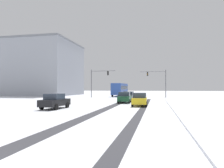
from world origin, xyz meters
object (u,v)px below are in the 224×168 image
Objects in this scene: car_grey_lead at (129,96)px; traffic_signal_far_right at (158,79)px; office_building_far_left_block at (44,69)px; car_yellow_cab_third at (140,99)px; bus_oncoming at (120,89)px; car_black_fourth at (55,101)px; traffic_signal_far_left at (98,78)px; car_dark_green_second at (125,97)px.

traffic_signal_far_right is at bearing 71.20° from car_grey_lead.
office_building_far_left_block reaches higher than traffic_signal_far_right.
car_grey_lead is 9.84m from car_yellow_cab_third.
bus_oncoming is at bearing -7.78° from office_building_far_left_block.
car_black_fourth is at bearing -148.49° from car_yellow_cab_third.
car_black_fourth is (-6.05, -14.80, 0.00)m from car_grey_lead.
traffic_signal_far_left is 1.56× the size of car_black_fourth.
car_grey_lead and car_dark_green_second have the same top height.
traffic_signal_far_right is 16.28m from car_grey_lead.
bus_oncoming is (-4.88, 24.24, 1.18)m from car_dark_green_second.
car_dark_green_second is (-0.03, -4.62, 0.00)m from car_grey_lead.
office_building_far_left_block is (-34.47, 7.94, 3.63)m from traffic_signal_far_right.
car_dark_green_second is at bearing 59.37° from car_black_fourth.
car_black_fourth is 34.46m from bus_oncoming.
office_building_far_left_block reaches higher than traffic_signal_far_left.
car_grey_lead is at bearing -75.97° from bus_oncoming.
car_dark_green_second is 0.21× the size of office_building_far_left_block.
car_grey_lead is 4.62m from car_dark_green_second.
traffic_signal_far_left is 1.56× the size of car_dark_green_second.
traffic_signal_far_right is 1.57× the size of car_grey_lead.
traffic_signal_far_right is 11.29m from bus_oncoming.
car_dark_green_second is at bearing -90.33° from car_grey_lead.
traffic_signal_far_left is 0.32× the size of office_building_far_left_block.
traffic_signal_far_right is at bearing 16.97° from traffic_signal_far_left.
car_black_fourth is at bearing -58.32° from office_building_far_left_block.
car_grey_lead and car_yellow_cab_third have the same top height.
traffic_signal_far_right is at bearing -12.97° from office_building_far_left_block.
car_grey_lead is 20.26m from bus_oncoming.
traffic_signal_far_left is 1.57× the size of car_grey_lead.
car_black_fourth is at bearing -84.43° from traffic_signal_far_left.
traffic_signal_far_right is 1.00× the size of traffic_signal_far_left.
bus_oncoming is at bearing 101.37° from car_dark_green_second.
traffic_signal_far_left is 1.57× the size of car_yellow_cab_third.
car_yellow_cab_third is at bearing -45.44° from office_building_far_left_block.
traffic_signal_far_right and traffic_signal_far_left have the same top height.
traffic_signal_far_right is 14.29m from traffic_signal_far_left.
car_dark_green_second is (8.53, -15.47, -3.60)m from traffic_signal_far_left.
traffic_signal_far_left reaches higher than car_black_fourth.
traffic_signal_far_left is 26.02m from car_black_fourth.
car_yellow_cab_third is at bearing -61.64° from car_dark_green_second.
car_grey_lead is at bearing -51.76° from traffic_signal_far_left.
car_black_fourth is at bearing -91.92° from bus_oncoming.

